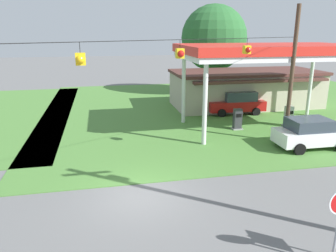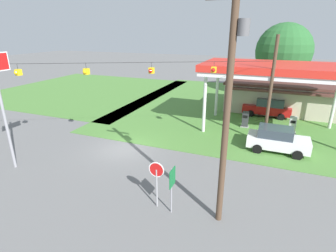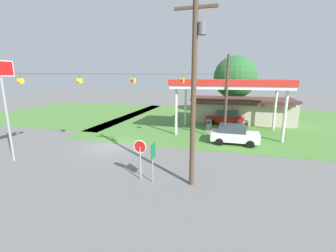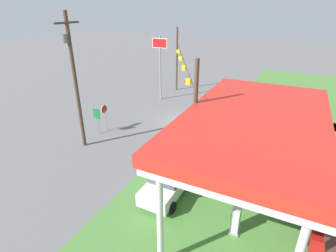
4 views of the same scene
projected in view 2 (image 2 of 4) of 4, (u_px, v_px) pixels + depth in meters
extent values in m
plane|color=slate|center=(124.00, 149.00, 19.76)|extent=(160.00, 160.00, 0.00)
cube|color=#4C7F38|center=(289.00, 111.00, 28.79)|extent=(36.00, 28.00, 0.04)
cube|color=#4C7F38|center=(87.00, 90.00, 39.29)|extent=(24.00, 24.00, 0.04)
cube|color=silver|center=(275.00, 73.00, 21.72)|extent=(11.65, 6.28, 0.35)
cube|color=red|center=(276.00, 67.00, 21.57)|extent=(11.85, 6.48, 0.55)
cylinder|color=silver|center=(204.00, 105.00, 22.23)|extent=(0.28, 0.28, 4.92)
cylinder|color=silver|center=(217.00, 92.00, 26.66)|extent=(0.28, 0.28, 4.92)
cylinder|color=silver|center=(335.00, 102.00, 23.02)|extent=(0.28, 0.28, 4.92)
cube|color=#B2A893|center=(288.00, 98.00, 28.37)|extent=(12.97, 5.52, 3.00)
cube|color=#512D28|center=(291.00, 83.00, 27.82)|extent=(13.27, 5.82, 0.24)
cube|color=#512D28|center=(291.00, 93.00, 25.23)|extent=(11.67, 0.70, 0.20)
cube|color=gray|center=(245.00, 127.00, 24.14)|extent=(0.71, 0.56, 0.12)
cube|color=#333338|center=(245.00, 119.00, 23.88)|extent=(0.55, 0.40, 1.38)
cube|color=black|center=(245.00, 117.00, 23.60)|extent=(0.38, 0.03, 0.24)
cube|color=gray|center=(291.00, 132.00, 22.76)|extent=(0.71, 0.56, 0.12)
cube|color=silver|center=(292.00, 124.00, 22.50)|extent=(0.55, 0.40, 1.38)
cube|color=black|center=(293.00, 122.00, 22.22)|extent=(0.39, 0.03, 0.24)
cube|color=white|center=(278.00, 142.00, 19.12)|extent=(4.29, 1.89, 0.81)
cube|color=#333D47|center=(276.00, 132.00, 18.96)|extent=(2.36, 1.72, 0.66)
cylinder|color=black|center=(296.00, 145.00, 19.61)|extent=(0.68, 0.23, 0.68)
cylinder|color=black|center=(297.00, 155.00, 17.97)|extent=(0.68, 0.23, 0.68)
cylinder|color=black|center=(259.00, 140.00, 20.55)|extent=(0.68, 0.23, 0.68)
cylinder|color=black|center=(257.00, 149.00, 18.91)|extent=(0.68, 0.23, 0.68)
cube|color=#AD1414|center=(267.00, 109.00, 27.12)|extent=(4.78, 2.03, 0.80)
cube|color=#333D47|center=(271.00, 102.00, 26.74)|extent=(2.66, 1.80, 0.77)
cylinder|color=black|center=(250.00, 114.00, 27.01)|extent=(0.69, 0.25, 0.68)
cylinder|color=black|center=(253.00, 109.00, 28.63)|extent=(0.69, 0.25, 0.68)
cylinder|color=black|center=(281.00, 117.00, 25.89)|extent=(0.69, 0.25, 0.68)
cylinder|color=black|center=(282.00, 112.00, 27.51)|extent=(0.69, 0.25, 0.68)
cylinder|color=#99999E|center=(157.00, 188.00, 12.95)|extent=(0.08, 0.08, 2.10)
cylinder|color=white|center=(156.00, 170.00, 12.59)|extent=(0.80, 0.03, 0.80)
cylinder|color=red|center=(156.00, 170.00, 12.59)|extent=(0.70, 0.03, 0.70)
cylinder|color=gray|center=(3.00, 112.00, 15.85)|extent=(0.18, 0.18, 7.53)
cylinder|color=gray|center=(171.00, 191.00, 12.47)|extent=(0.07, 0.07, 2.40)
cube|color=#146B33|center=(172.00, 178.00, 12.19)|extent=(0.04, 0.70, 0.90)
cylinder|color=#4C3828|center=(227.00, 115.00, 10.65)|extent=(0.28, 0.28, 10.30)
cylinder|color=#59595B|center=(244.00, 27.00, 9.38)|extent=(0.44, 0.44, 0.60)
cylinder|color=#4C3828|center=(270.00, 93.00, 19.33)|extent=(0.24, 0.24, 8.16)
cylinder|color=black|center=(119.00, 63.00, 17.58)|extent=(19.43, 10.02, 0.02)
cylinder|color=black|center=(17.00, 67.00, 17.05)|extent=(0.02, 0.02, 0.35)
cube|color=yellow|center=(18.00, 72.00, 17.18)|extent=(0.32, 0.32, 0.40)
sphere|color=yellow|center=(16.00, 73.00, 17.03)|extent=(0.28, 0.28, 0.28)
cylinder|color=black|center=(86.00, 66.00, 17.44)|extent=(0.02, 0.02, 0.35)
cube|color=yellow|center=(86.00, 71.00, 17.57)|extent=(0.32, 0.32, 0.40)
sphere|color=yellow|center=(85.00, 72.00, 17.42)|extent=(0.28, 0.28, 0.28)
cylinder|color=black|center=(151.00, 65.00, 17.83)|extent=(0.02, 0.02, 0.35)
cube|color=yellow|center=(152.00, 71.00, 17.96)|extent=(0.32, 0.32, 0.40)
sphere|color=red|center=(150.00, 71.00, 17.81)|extent=(0.28, 0.28, 0.28)
cylinder|color=black|center=(214.00, 64.00, 18.22)|extent=(0.02, 0.02, 0.35)
cube|color=yellow|center=(214.00, 70.00, 18.35)|extent=(0.32, 0.32, 0.40)
sphere|color=red|center=(213.00, 70.00, 18.20)|extent=(0.28, 0.28, 0.28)
cylinder|color=#4C3828|center=(279.00, 86.00, 34.12)|extent=(0.44, 0.44, 3.24)
sphere|color=#28602D|center=(284.00, 51.00, 32.62)|extent=(6.82, 6.82, 6.82)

